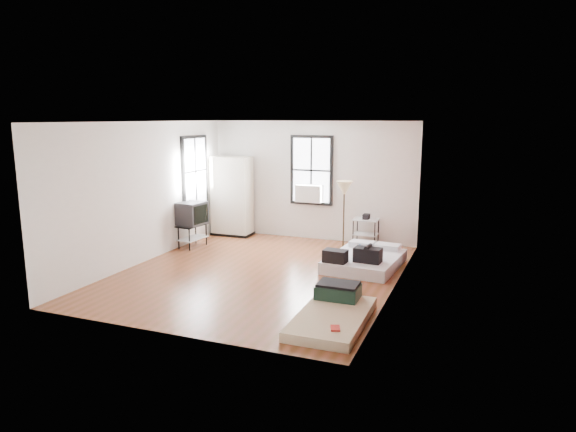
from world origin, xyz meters
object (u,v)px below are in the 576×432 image
at_px(mattress_main, 364,260).
at_px(tv_stand, 192,215).
at_px(wardrobe, 232,196).
at_px(floor_lamp, 344,192).
at_px(mattress_bare, 334,311).
at_px(side_table, 366,224).

height_order(mattress_main, tv_stand, tv_stand).
bearing_deg(wardrobe, floor_lamp, -15.24).
bearing_deg(floor_lamp, mattress_main, -51.41).
height_order(wardrobe, floor_lamp, wardrobe).
bearing_deg(tv_stand, floor_lamp, 17.69).
relative_size(mattress_bare, floor_lamp, 1.13).
bearing_deg(mattress_main, mattress_bare, -81.77).
relative_size(mattress_bare, wardrobe, 0.92).
bearing_deg(side_table, mattress_bare, -83.07).
bearing_deg(mattress_main, tv_stand, -177.97).
distance_m(mattress_main, mattress_bare, 2.74).
xyz_separation_m(wardrobe, floor_lamp, (3.05, -0.79, 0.37)).
xyz_separation_m(mattress_main, floor_lamp, (-0.64, 0.81, 1.18)).
xyz_separation_m(wardrobe, tv_stand, (-0.27, -1.43, -0.23)).
relative_size(mattress_main, floor_lamp, 1.16).
relative_size(mattress_main, side_table, 2.46).
distance_m(wardrobe, tv_stand, 1.47).
height_order(mattress_main, mattress_bare, mattress_main).
relative_size(wardrobe, side_table, 2.63).
xyz_separation_m(side_table, tv_stand, (-3.61, -1.50, 0.23)).
bearing_deg(tv_stand, mattress_bare, -28.28).
distance_m(mattress_main, floor_lamp, 1.57).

